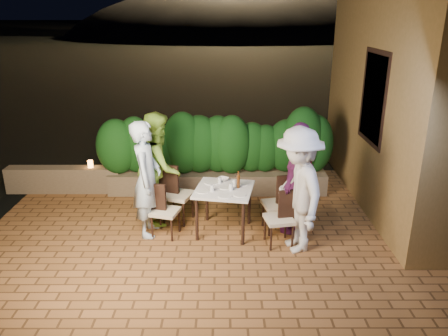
{
  "coord_description": "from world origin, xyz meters",
  "views": [
    {
      "loc": [
        0.31,
        -5.65,
        3.33
      ],
      "look_at": [
        0.32,
        0.72,
        1.05
      ],
      "focal_mm": 35.0,
      "sensor_mm": 36.0,
      "label": 1
    }
  ],
  "objects_px": {
    "diner_green": "(159,167)",
    "chair_left_front": "(165,210)",
    "diner_blue": "(147,179)",
    "chair_left_back": "(178,194)",
    "diner_white": "(298,190)",
    "beer_bottle": "(238,179)",
    "chair_right_back": "(277,203)",
    "bowl": "(223,179)",
    "chair_right_front": "(279,218)",
    "diner_purple": "(299,178)",
    "parapet_lamp": "(90,164)",
    "dining_table": "(224,210)"
  },
  "relations": [
    {
      "from": "diner_green",
      "to": "chair_left_front",
      "type": "bearing_deg",
      "value": -171.22
    },
    {
      "from": "diner_blue",
      "to": "chair_left_front",
      "type": "bearing_deg",
      "value": -105.92
    },
    {
      "from": "chair_left_back",
      "to": "diner_white",
      "type": "xyz_separation_m",
      "value": [
        1.83,
        -0.93,
        0.44
      ]
    },
    {
      "from": "beer_bottle",
      "to": "diner_white",
      "type": "bearing_deg",
      "value": -33.25
    },
    {
      "from": "chair_right_back",
      "to": "bowl",
      "type": "bearing_deg",
      "value": -29.56
    },
    {
      "from": "chair_right_front",
      "to": "diner_white",
      "type": "relative_size",
      "value": 0.47
    },
    {
      "from": "chair_left_front",
      "to": "diner_blue",
      "type": "bearing_deg",
      "value": 178.13
    },
    {
      "from": "chair_left_front",
      "to": "chair_right_back",
      "type": "height_order",
      "value": "chair_right_back"
    },
    {
      "from": "chair_right_back",
      "to": "diner_purple",
      "type": "bearing_deg",
      "value": 164.14
    },
    {
      "from": "diner_green",
      "to": "chair_right_front",
      "type": "bearing_deg",
      "value": -121.18
    },
    {
      "from": "chair_left_back",
      "to": "parapet_lamp",
      "type": "xyz_separation_m",
      "value": [
        -1.81,
        1.27,
        0.08
      ]
    },
    {
      "from": "dining_table",
      "to": "chair_left_front",
      "type": "xyz_separation_m",
      "value": [
        -0.92,
        -0.12,
        0.05
      ]
    },
    {
      "from": "bowl",
      "to": "diner_blue",
      "type": "xyz_separation_m",
      "value": [
        -1.17,
        -0.37,
        0.14
      ]
    },
    {
      "from": "beer_bottle",
      "to": "diner_green",
      "type": "bearing_deg",
      "value": 160.21
    },
    {
      "from": "beer_bottle",
      "to": "diner_white",
      "type": "xyz_separation_m",
      "value": [
        0.84,
        -0.55,
        0.04
      ]
    },
    {
      "from": "chair_left_front",
      "to": "diner_green",
      "type": "bearing_deg",
      "value": 120.12
    },
    {
      "from": "dining_table",
      "to": "diner_blue",
      "type": "xyz_separation_m",
      "value": [
        -1.18,
        -0.03,
        0.54
      ]
    },
    {
      "from": "chair_right_front",
      "to": "parapet_lamp",
      "type": "distance_m",
      "value": 3.99
    },
    {
      "from": "chair_right_front",
      "to": "diner_white",
      "type": "height_order",
      "value": "diner_white"
    },
    {
      "from": "chair_left_front",
      "to": "diner_white",
      "type": "bearing_deg",
      "value": 3.82
    },
    {
      "from": "chair_left_front",
      "to": "beer_bottle",
      "type": "bearing_deg",
      "value": 22.59
    },
    {
      "from": "dining_table",
      "to": "chair_right_front",
      "type": "bearing_deg",
      "value": -26.05
    },
    {
      "from": "chair_right_front",
      "to": "chair_left_front",
      "type": "bearing_deg",
      "value": -19.83
    },
    {
      "from": "beer_bottle",
      "to": "parapet_lamp",
      "type": "relative_size",
      "value": 1.96
    },
    {
      "from": "chair_left_back",
      "to": "diner_purple",
      "type": "bearing_deg",
      "value": 8.92
    },
    {
      "from": "bowl",
      "to": "diner_blue",
      "type": "height_order",
      "value": "diner_blue"
    },
    {
      "from": "dining_table",
      "to": "diner_green",
      "type": "relative_size",
      "value": 0.47
    },
    {
      "from": "dining_table",
      "to": "diner_green",
      "type": "xyz_separation_m",
      "value": [
        -1.08,
        0.49,
        0.55
      ]
    },
    {
      "from": "parapet_lamp",
      "to": "diner_white",
      "type": "bearing_deg",
      "value": -31.16
    },
    {
      "from": "chair_left_front",
      "to": "diner_purple",
      "type": "distance_m",
      "value": 2.14
    },
    {
      "from": "diner_blue",
      "to": "diner_purple",
      "type": "bearing_deg",
      "value": -86.87
    },
    {
      "from": "chair_left_back",
      "to": "diner_purple",
      "type": "xyz_separation_m",
      "value": [
        1.94,
        -0.37,
        0.41
      ]
    },
    {
      "from": "bowl",
      "to": "diner_purple",
      "type": "height_order",
      "value": "diner_purple"
    },
    {
      "from": "bowl",
      "to": "parapet_lamp",
      "type": "relative_size",
      "value": 1.3
    },
    {
      "from": "diner_blue",
      "to": "diner_purple",
      "type": "relative_size",
      "value": 1.02
    },
    {
      "from": "dining_table",
      "to": "diner_purple",
      "type": "height_order",
      "value": "diner_purple"
    },
    {
      "from": "beer_bottle",
      "to": "chair_right_front",
      "type": "xyz_separation_m",
      "value": [
        0.6,
        -0.43,
        -0.45
      ]
    },
    {
      "from": "chair_left_front",
      "to": "diner_blue",
      "type": "distance_m",
      "value": 0.56
    },
    {
      "from": "chair_right_back",
      "to": "diner_green",
      "type": "distance_m",
      "value": 2.02
    },
    {
      "from": "chair_right_back",
      "to": "diner_green",
      "type": "height_order",
      "value": "diner_green"
    },
    {
      "from": "diner_white",
      "to": "diner_purple",
      "type": "height_order",
      "value": "diner_white"
    },
    {
      "from": "parapet_lamp",
      "to": "chair_right_front",
      "type": "bearing_deg",
      "value": -31.45
    },
    {
      "from": "parapet_lamp",
      "to": "chair_left_back",
      "type": "bearing_deg",
      "value": -35.11
    },
    {
      "from": "beer_bottle",
      "to": "parapet_lamp",
      "type": "bearing_deg",
      "value": 149.48
    },
    {
      "from": "bowl",
      "to": "diner_blue",
      "type": "bearing_deg",
      "value": -162.59
    },
    {
      "from": "dining_table",
      "to": "chair_right_back",
      "type": "bearing_deg",
      "value": 4.1
    },
    {
      "from": "dining_table",
      "to": "chair_left_back",
      "type": "distance_m",
      "value": 0.88
    },
    {
      "from": "beer_bottle",
      "to": "diner_white",
      "type": "distance_m",
      "value": 1.0
    },
    {
      "from": "dining_table",
      "to": "diner_green",
      "type": "height_order",
      "value": "diner_green"
    },
    {
      "from": "diner_blue",
      "to": "diner_green",
      "type": "xyz_separation_m",
      "value": [
        0.11,
        0.53,
        0.01
      ]
    }
  ]
}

